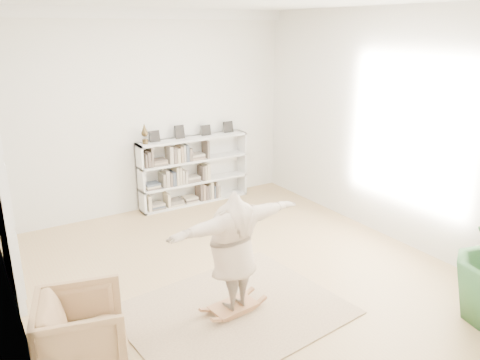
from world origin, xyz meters
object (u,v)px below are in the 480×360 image
Objects in this scene: bookshelf at (194,171)px; rocker_board at (234,307)px; person at (233,247)px; armchair at (82,331)px.

bookshelf is 3.76× the size of rocker_board.
person is (-0.00, 0.00, 0.79)m from rocker_board.
armchair is 1.82m from person.
rocker_board is (1.76, -0.01, -0.32)m from armchair.
bookshelf is 1.23× the size of person.
armchair is 1.46× the size of rocker_board.
person is (1.76, -0.01, 0.47)m from armchair.
bookshelf is at bearing 64.77° from rocker_board.
armchair is at bearing -130.00° from bookshelf.
armchair is (-3.04, -3.63, -0.25)m from bookshelf.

